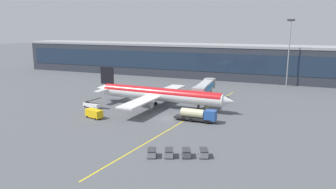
# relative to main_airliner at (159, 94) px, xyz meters

# --- Properties ---
(ground_plane) EXTENTS (700.00, 700.00, 0.00)m
(ground_plane) POSITION_rel_main_airliner_xyz_m (7.05, -11.01, -3.91)
(ground_plane) COLOR #515459
(apron_lead_in_line) EXTENTS (8.76, 79.58, 0.01)m
(apron_lead_in_line) POSITION_rel_main_airliner_xyz_m (12.04, -9.01, -3.91)
(apron_lead_in_line) COLOR yellow
(apron_lead_in_line) RESTS_ON ground_plane
(terminal_building) EXTENTS (181.42, 18.60, 15.53)m
(terminal_building) POSITION_rel_main_airliner_xyz_m (-11.71, 62.48, 3.87)
(terminal_building) COLOR #2D333D
(terminal_building) RESTS_ON ground_plane
(main_airliner) EXTENTS (45.36, 36.16, 11.10)m
(main_airliner) POSITION_rel_main_airliner_xyz_m (0.00, 0.00, 0.00)
(main_airliner) COLOR white
(main_airliner) RESTS_ON ground_plane
(jet_bridge) EXTENTS (5.12, 20.23, 6.62)m
(jet_bridge) POSITION_rel_main_airliner_xyz_m (11.17, 10.30, 1.00)
(jet_bridge) COLOR #B2B7BC
(jet_bridge) RESTS_ON ground_plane
(fuel_tanker) EXTENTS (10.84, 2.84, 3.25)m
(fuel_tanker) POSITION_rel_main_airliner_xyz_m (15.30, -10.26, -2.17)
(fuel_tanker) COLOR #232326
(fuel_tanker) RESTS_ON ground_plane
(crew_van) EXTENTS (5.40, 3.48, 2.30)m
(crew_van) POSITION_rel_main_airliner_xyz_m (-10.96, -17.55, -2.60)
(crew_van) COLOR yellow
(crew_van) RESTS_ON ground_plane
(belt_loader) EXTENTS (7.02, 3.25, 3.49)m
(belt_loader) POSITION_rel_main_airliner_xyz_m (-18.06, -8.51, -2.92)
(belt_loader) COLOR white
(belt_loader) RESTS_ON ground_plane
(baggage_cart_0) EXTENTS (2.41, 3.03, 1.48)m
(baggage_cart_0) POSITION_rel_main_airliner_xyz_m (14.07, -35.38, -3.13)
(baggage_cart_0) COLOR gray
(baggage_cart_0) RESTS_ON ground_plane
(baggage_cart_1) EXTENTS (2.41, 3.03, 1.48)m
(baggage_cart_1) POSITION_rel_main_airliner_xyz_m (17.04, -34.19, -3.13)
(baggage_cart_1) COLOR gray
(baggage_cart_1) RESTS_ON ground_plane
(baggage_cart_2) EXTENTS (2.41, 3.03, 1.48)m
(baggage_cart_2) POSITION_rel_main_airliner_xyz_m (20.01, -33.00, -3.13)
(baggage_cart_2) COLOR #595B60
(baggage_cart_2) RESTS_ON ground_plane
(baggage_cart_3) EXTENTS (2.41, 3.03, 1.48)m
(baggage_cart_3) POSITION_rel_main_airliner_xyz_m (22.98, -31.81, -3.13)
(baggage_cart_3) COLOR gray
(baggage_cart_3) RESTS_ON ground_plane
(apron_light_mast_1) EXTENTS (2.80, 0.50, 26.49)m
(apron_light_mast_1) POSITION_rel_main_airliner_xyz_m (33.73, 50.52, 11.37)
(apron_light_mast_1) COLOR gray
(apron_light_mast_1) RESTS_ON ground_plane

